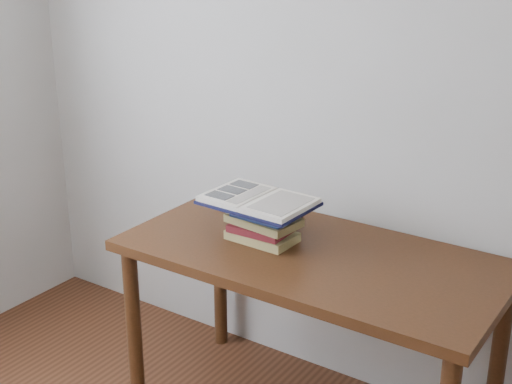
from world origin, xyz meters
The scene contains 3 objects.
desk centered at (-0.03, 1.38, 0.64)m, with size 1.39×0.69×0.74m.
book_stack centered at (-0.23, 1.37, 0.81)m, with size 0.28×0.19×0.14m.
open_book centered at (-0.24, 1.36, 0.90)m, with size 0.41×0.29×0.03m.
Camera 1 is at (1.11, -0.68, 1.83)m, focal length 50.00 mm.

